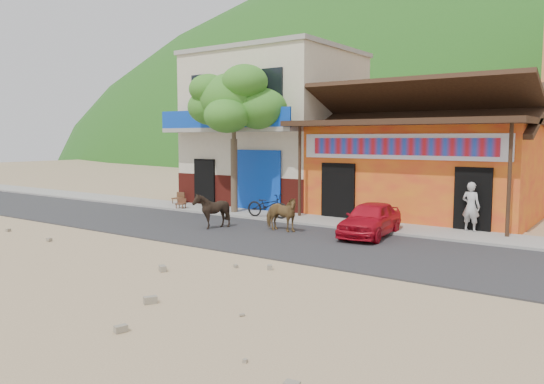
{
  "coord_description": "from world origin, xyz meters",
  "views": [
    {
      "loc": [
        9.24,
        -10.97,
        3.14
      ],
      "look_at": [
        -0.7,
        3.0,
        1.4
      ],
      "focal_mm": 35.0,
      "sensor_mm": 36.0,
      "label": 1
    }
  ],
  "objects_px": {
    "cow_dark": "(212,211)",
    "cafe_chair_left": "(178,193)",
    "cow_tan": "(281,214)",
    "pedestrian": "(471,207)",
    "tree": "(234,139)",
    "red_car": "(370,219)",
    "cafe_chair_right": "(181,199)",
    "scooter": "(268,205)"
  },
  "relations": [
    {
      "from": "cow_dark",
      "to": "cafe_chair_left",
      "type": "bearing_deg",
      "value": -154.45
    },
    {
      "from": "cow_dark",
      "to": "cafe_chair_right",
      "type": "xyz_separation_m",
      "value": [
        -4.3,
        2.79,
        -0.15
      ]
    },
    {
      "from": "red_car",
      "to": "cafe_chair_right",
      "type": "height_order",
      "value": "red_car"
    },
    {
      "from": "cow_tan",
      "to": "red_car",
      "type": "height_order",
      "value": "cow_tan"
    },
    {
      "from": "tree",
      "to": "cow_dark",
      "type": "relative_size",
      "value": 4.79
    },
    {
      "from": "pedestrian",
      "to": "cafe_chair_right",
      "type": "distance_m",
      "value": 11.91
    },
    {
      "from": "red_car",
      "to": "pedestrian",
      "type": "bearing_deg",
      "value": 37.04
    },
    {
      "from": "red_car",
      "to": "cow_tan",
      "type": "bearing_deg",
      "value": -167.82
    },
    {
      "from": "cow_tan",
      "to": "cafe_chair_left",
      "type": "relative_size",
      "value": 1.44
    },
    {
      "from": "scooter",
      "to": "pedestrian",
      "type": "height_order",
      "value": "pedestrian"
    },
    {
      "from": "cow_tan",
      "to": "cow_dark",
      "type": "height_order",
      "value": "cow_dark"
    },
    {
      "from": "cafe_chair_right",
      "to": "cow_dark",
      "type": "bearing_deg",
      "value": -53.61
    },
    {
      "from": "cow_tan",
      "to": "tree",
      "type": "bearing_deg",
      "value": 60.39
    },
    {
      "from": "tree",
      "to": "cow_tan",
      "type": "relative_size",
      "value": 4.31
    },
    {
      "from": "cow_tan",
      "to": "cafe_chair_right",
      "type": "height_order",
      "value": "cow_tan"
    },
    {
      "from": "red_car",
      "to": "cafe_chair_right",
      "type": "relative_size",
      "value": 4.13
    },
    {
      "from": "scooter",
      "to": "cafe_chair_right",
      "type": "distance_m",
      "value": 4.68
    },
    {
      "from": "cow_dark",
      "to": "scooter",
      "type": "height_order",
      "value": "cow_dark"
    },
    {
      "from": "scooter",
      "to": "cafe_chair_right",
      "type": "relative_size",
      "value": 2.26
    },
    {
      "from": "cow_tan",
      "to": "pedestrian",
      "type": "distance_m",
      "value": 6.21
    },
    {
      "from": "cow_dark",
      "to": "cafe_chair_right",
      "type": "bearing_deg",
      "value": -152.51
    },
    {
      "from": "tree",
      "to": "cow_dark",
      "type": "distance_m",
      "value": 4.42
    },
    {
      "from": "cow_dark",
      "to": "pedestrian",
      "type": "relative_size",
      "value": 0.77
    },
    {
      "from": "cafe_chair_left",
      "to": "cow_dark",
      "type": "bearing_deg",
      "value": -40.19
    },
    {
      "from": "pedestrian",
      "to": "tree",
      "type": "bearing_deg",
      "value": 15.06
    },
    {
      "from": "cow_tan",
      "to": "cafe_chair_right",
      "type": "bearing_deg",
      "value": 75.31
    },
    {
      "from": "cow_tan",
      "to": "scooter",
      "type": "bearing_deg",
      "value": 46.57
    },
    {
      "from": "cow_tan",
      "to": "cafe_chair_left",
      "type": "distance_m",
      "value": 8.39
    },
    {
      "from": "cow_tan",
      "to": "cow_dark",
      "type": "distance_m",
      "value": 2.43
    },
    {
      "from": "cow_tan",
      "to": "pedestrian",
      "type": "height_order",
      "value": "pedestrian"
    },
    {
      "from": "cow_dark",
      "to": "pedestrian",
      "type": "xyz_separation_m",
      "value": [
        7.53,
        4.17,
        0.26
      ]
    },
    {
      "from": "pedestrian",
      "to": "cafe_chair_right",
      "type": "height_order",
      "value": "pedestrian"
    },
    {
      "from": "cafe_chair_right",
      "to": "tree",
      "type": "bearing_deg",
      "value": -10.2
    },
    {
      "from": "tree",
      "to": "cafe_chair_right",
      "type": "height_order",
      "value": "tree"
    },
    {
      "from": "cow_dark",
      "to": "pedestrian",
      "type": "distance_m",
      "value": 8.61
    },
    {
      "from": "tree",
      "to": "cafe_chair_right",
      "type": "relative_size",
      "value": 7.66
    },
    {
      "from": "cow_tan",
      "to": "cafe_chair_left",
      "type": "bearing_deg",
      "value": 70.38
    },
    {
      "from": "tree",
      "to": "scooter",
      "type": "bearing_deg",
      "value": -13.63
    },
    {
      "from": "red_car",
      "to": "pedestrian",
      "type": "xyz_separation_m",
      "value": [
        2.47,
        2.31,
        0.34
      ]
    },
    {
      "from": "red_car",
      "to": "cafe_chair_right",
      "type": "bearing_deg",
      "value": 168.25
    },
    {
      "from": "pedestrian",
      "to": "scooter",
      "type": "bearing_deg",
      "value": 20.56
    },
    {
      "from": "red_car",
      "to": "scooter",
      "type": "relative_size",
      "value": 1.83
    }
  ]
}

